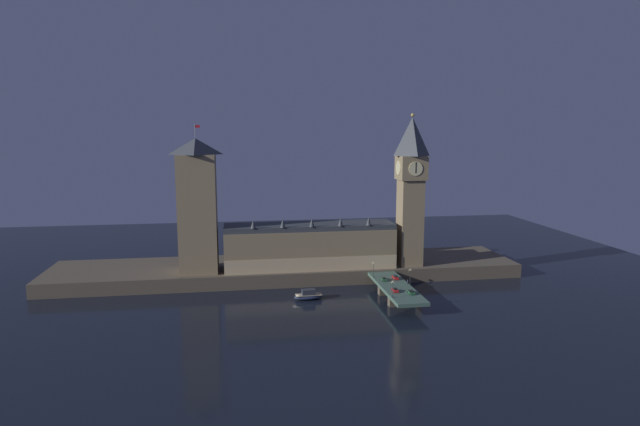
{
  "coord_description": "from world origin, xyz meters",
  "views": [
    {
      "loc": [
        -22.74,
        -211.17,
        69.47
      ],
      "look_at": [
        13.27,
        20.0,
        33.25
      ],
      "focal_mm": 30.0,
      "sensor_mm": 36.0,
      "label": 1
    }
  ],
  "objects_px": {
    "street_lamp_near": "(393,287)",
    "boat_upstream": "(309,296)",
    "car_northbound_trail": "(395,290)",
    "street_lamp_mid": "(410,275)",
    "victoria_tower": "(198,206)",
    "pedestrian_mid_walk": "(408,282)",
    "car_southbound_trail": "(395,277)",
    "clock_tower": "(411,186)",
    "street_lamp_far": "(373,268)",
    "car_northbound_lead": "(384,279)",
    "car_southbound_lead": "(411,292)"
  },
  "relations": [
    {
      "from": "street_lamp_near",
      "to": "boat_upstream",
      "type": "relative_size",
      "value": 0.53
    },
    {
      "from": "car_northbound_trail",
      "to": "street_lamp_mid",
      "type": "relative_size",
      "value": 0.57
    },
    {
      "from": "boat_upstream",
      "to": "victoria_tower",
      "type": "bearing_deg",
      "value": 147.68
    },
    {
      "from": "pedestrian_mid_walk",
      "to": "car_southbound_trail",
      "type": "bearing_deg",
      "value": 108.15
    },
    {
      "from": "pedestrian_mid_walk",
      "to": "boat_upstream",
      "type": "relative_size",
      "value": 0.14
    },
    {
      "from": "clock_tower",
      "to": "boat_upstream",
      "type": "bearing_deg",
      "value": -153.33
    },
    {
      "from": "car_southbound_trail",
      "to": "street_lamp_far",
      "type": "distance_m",
      "value": 10.36
    },
    {
      "from": "car_northbound_trail",
      "to": "street_lamp_near",
      "type": "xyz_separation_m",
      "value": [
        -3.16,
        -7.15,
        3.46
      ]
    },
    {
      "from": "street_lamp_near",
      "to": "street_lamp_mid",
      "type": "height_order",
      "value": "street_lamp_mid"
    },
    {
      "from": "victoria_tower",
      "to": "boat_upstream",
      "type": "height_order",
      "value": "victoria_tower"
    },
    {
      "from": "street_lamp_mid",
      "to": "boat_upstream",
      "type": "xyz_separation_m",
      "value": [
        -41.74,
        5.78,
        -8.66
      ]
    },
    {
      "from": "victoria_tower",
      "to": "pedestrian_mid_walk",
      "type": "xyz_separation_m",
      "value": [
        87.21,
        -32.88,
        -29.63
      ]
    },
    {
      "from": "car_northbound_lead",
      "to": "car_northbound_trail",
      "type": "relative_size",
      "value": 1.06
    },
    {
      "from": "car_southbound_lead",
      "to": "street_lamp_mid",
      "type": "distance_m",
      "value": 12.02
    },
    {
      "from": "street_lamp_near",
      "to": "car_northbound_lead",
      "type": "bearing_deg",
      "value": 82.41
    },
    {
      "from": "car_northbound_trail",
      "to": "car_southbound_lead",
      "type": "relative_size",
      "value": 0.85
    },
    {
      "from": "victoria_tower",
      "to": "street_lamp_far",
      "type": "xyz_separation_m",
      "value": [
        75.78,
        -20.08,
        -26.31
      ]
    },
    {
      "from": "car_southbound_trail",
      "to": "street_lamp_far",
      "type": "relative_size",
      "value": 0.7
    },
    {
      "from": "car_southbound_lead",
      "to": "boat_upstream",
      "type": "distance_m",
      "value": 42.34
    },
    {
      "from": "street_lamp_near",
      "to": "boat_upstream",
      "type": "distance_m",
      "value": 37.21
    },
    {
      "from": "clock_tower",
      "to": "victoria_tower",
      "type": "distance_m",
      "value": 97.86
    },
    {
      "from": "victoria_tower",
      "to": "car_northbound_trail",
      "type": "xyz_separation_m",
      "value": [
        78.94,
        -42.37,
        -29.89
      ]
    },
    {
      "from": "car_southbound_trail",
      "to": "street_lamp_mid",
      "type": "bearing_deg",
      "value": -73.0
    },
    {
      "from": "car_northbound_trail",
      "to": "street_lamp_near",
      "type": "height_order",
      "value": "street_lamp_near"
    },
    {
      "from": "car_northbound_lead",
      "to": "car_southbound_trail",
      "type": "relative_size",
      "value": 0.9
    },
    {
      "from": "boat_upstream",
      "to": "car_northbound_lead",
      "type": "bearing_deg",
      "value": 5.55
    },
    {
      "from": "car_northbound_trail",
      "to": "boat_upstream",
      "type": "bearing_deg",
      "value": 158.01
    },
    {
      "from": "street_lamp_mid",
      "to": "car_northbound_trail",
      "type": "bearing_deg",
      "value": -138.9
    },
    {
      "from": "car_southbound_trail",
      "to": "victoria_tower",
      "type": "bearing_deg",
      "value": 163.84
    },
    {
      "from": "victoria_tower",
      "to": "car_northbound_lead",
      "type": "relative_size",
      "value": 15.29
    },
    {
      "from": "car_northbound_trail",
      "to": "street_lamp_mid",
      "type": "height_order",
      "value": "street_lamp_mid"
    },
    {
      "from": "boat_upstream",
      "to": "car_southbound_lead",
      "type": "bearing_deg",
      "value": -23.45
    },
    {
      "from": "car_northbound_trail",
      "to": "car_northbound_lead",
      "type": "bearing_deg",
      "value": 90.0
    },
    {
      "from": "car_northbound_trail",
      "to": "car_southbound_lead",
      "type": "distance_m",
      "value": 6.47
    },
    {
      "from": "victoria_tower",
      "to": "street_lamp_near",
      "type": "height_order",
      "value": "victoria_tower"
    },
    {
      "from": "clock_tower",
      "to": "car_northbound_trail",
      "type": "distance_m",
      "value": 57.34
    },
    {
      "from": "car_northbound_lead",
      "to": "car_northbound_trail",
      "type": "xyz_separation_m",
      "value": [
        -0.0,
        -16.56,
        0.06
      ]
    },
    {
      "from": "car_northbound_trail",
      "to": "pedestrian_mid_walk",
      "type": "xyz_separation_m",
      "value": [
        8.28,
        9.49,
        0.26
      ]
    },
    {
      "from": "car_southbound_lead",
      "to": "street_lamp_mid",
      "type": "height_order",
      "value": "street_lamp_mid"
    },
    {
      "from": "car_northbound_lead",
      "to": "boat_upstream",
      "type": "xyz_separation_m",
      "value": [
        -33.07,
        -3.21,
        -4.84
      ]
    },
    {
      "from": "car_northbound_trail",
      "to": "car_southbound_lead",
      "type": "height_order",
      "value": "car_northbound_trail"
    },
    {
      "from": "victoria_tower",
      "to": "car_northbound_lead",
      "type": "height_order",
      "value": "victoria_tower"
    },
    {
      "from": "street_lamp_far",
      "to": "car_southbound_trail",
      "type": "bearing_deg",
      "value": -26.82
    },
    {
      "from": "car_southbound_trail",
      "to": "street_lamp_near",
      "type": "height_order",
      "value": "street_lamp_near"
    },
    {
      "from": "clock_tower",
      "to": "victoria_tower",
      "type": "xyz_separation_m",
      "value": [
        -97.53,
        3.07,
        -7.5
      ]
    },
    {
      "from": "car_northbound_lead",
      "to": "street_lamp_mid",
      "type": "bearing_deg",
      "value": -46.03
    },
    {
      "from": "street_lamp_near",
      "to": "car_northbound_trail",
      "type": "bearing_deg",
      "value": 66.17
    },
    {
      "from": "car_southbound_trail",
      "to": "pedestrian_mid_walk",
      "type": "xyz_separation_m",
      "value": [
        2.76,
        -8.42,
        0.25
      ]
    },
    {
      "from": "car_southbound_lead",
      "to": "street_lamp_near",
      "type": "bearing_deg",
      "value": -156.55
    },
    {
      "from": "car_northbound_trail",
      "to": "car_southbound_trail",
      "type": "xyz_separation_m",
      "value": [
        5.52,
        17.9,
        0.01
      ]
    }
  ]
}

